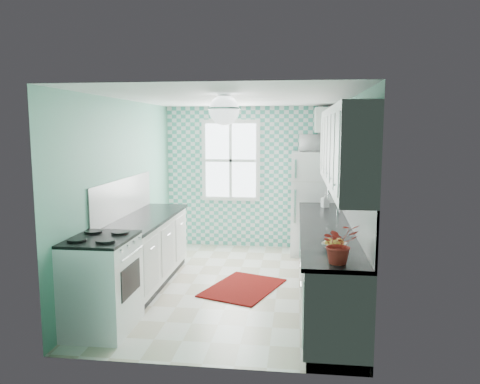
# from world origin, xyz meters

# --- Properties ---
(floor) EXTENTS (3.00, 4.40, 0.02)m
(floor) POSITION_xyz_m (0.00, 0.00, -0.01)
(floor) COLOR silver
(floor) RESTS_ON ground
(ceiling) EXTENTS (3.00, 4.40, 0.02)m
(ceiling) POSITION_xyz_m (0.00, 0.00, 2.51)
(ceiling) COLOR white
(ceiling) RESTS_ON wall_back
(wall_back) EXTENTS (3.00, 0.02, 2.50)m
(wall_back) POSITION_xyz_m (0.00, 2.21, 1.25)
(wall_back) COLOR #5FA78C
(wall_back) RESTS_ON floor
(wall_front) EXTENTS (3.00, 0.02, 2.50)m
(wall_front) POSITION_xyz_m (0.00, -2.21, 1.25)
(wall_front) COLOR #5FA78C
(wall_front) RESTS_ON floor
(wall_left) EXTENTS (0.02, 4.40, 2.50)m
(wall_left) POSITION_xyz_m (-1.51, 0.00, 1.25)
(wall_left) COLOR #5FA78C
(wall_left) RESTS_ON floor
(wall_right) EXTENTS (0.02, 4.40, 2.50)m
(wall_right) POSITION_xyz_m (1.51, 0.00, 1.25)
(wall_right) COLOR #5FA78C
(wall_right) RESTS_ON floor
(accent_wall) EXTENTS (3.00, 0.01, 2.50)m
(accent_wall) POSITION_xyz_m (0.00, 2.19, 1.25)
(accent_wall) COLOR #48AC98
(accent_wall) RESTS_ON wall_back
(window) EXTENTS (1.04, 0.05, 1.44)m
(window) POSITION_xyz_m (-0.35, 2.16, 1.55)
(window) COLOR white
(window) RESTS_ON wall_back
(backsplash_right) EXTENTS (0.02, 3.60, 0.51)m
(backsplash_right) POSITION_xyz_m (1.49, -0.40, 1.20)
(backsplash_right) COLOR white
(backsplash_right) RESTS_ON wall_right
(backsplash_left) EXTENTS (0.02, 2.15, 0.51)m
(backsplash_left) POSITION_xyz_m (-1.49, -0.07, 1.20)
(backsplash_left) COLOR white
(backsplash_left) RESTS_ON wall_left
(upper_cabinets_right) EXTENTS (0.33, 3.20, 0.90)m
(upper_cabinets_right) POSITION_xyz_m (1.33, -0.60, 1.90)
(upper_cabinets_right) COLOR white
(upper_cabinets_right) RESTS_ON wall_right
(upper_cabinet_fridge) EXTENTS (0.40, 0.74, 0.40)m
(upper_cabinet_fridge) POSITION_xyz_m (1.30, 1.83, 2.25)
(upper_cabinet_fridge) COLOR white
(upper_cabinet_fridge) RESTS_ON wall_right
(ceiling_light) EXTENTS (0.34, 0.34, 0.35)m
(ceiling_light) POSITION_xyz_m (0.00, -0.80, 2.32)
(ceiling_light) COLOR silver
(ceiling_light) RESTS_ON ceiling
(base_cabinets_right) EXTENTS (0.60, 3.60, 0.90)m
(base_cabinets_right) POSITION_xyz_m (1.20, -0.40, 0.45)
(base_cabinets_right) COLOR white
(base_cabinets_right) RESTS_ON floor
(countertop_right) EXTENTS (0.63, 3.60, 0.04)m
(countertop_right) POSITION_xyz_m (1.19, -0.40, 0.92)
(countertop_right) COLOR black
(countertop_right) RESTS_ON base_cabinets_right
(base_cabinets_left) EXTENTS (0.60, 2.15, 0.90)m
(base_cabinets_left) POSITION_xyz_m (-1.20, -0.07, 0.45)
(base_cabinets_left) COLOR white
(base_cabinets_left) RESTS_ON floor
(countertop_left) EXTENTS (0.63, 2.15, 0.04)m
(countertop_left) POSITION_xyz_m (-1.19, -0.07, 0.92)
(countertop_left) COLOR black
(countertop_left) RESTS_ON base_cabinets_left
(fridge) EXTENTS (0.76, 0.75, 1.74)m
(fridge) POSITION_xyz_m (1.11, 1.82, 0.87)
(fridge) COLOR silver
(fridge) RESTS_ON floor
(stove) EXTENTS (0.65, 0.81, 0.98)m
(stove) POSITION_xyz_m (-1.20, -1.54, 0.51)
(stove) COLOR white
(stove) RESTS_ON floor
(sink) EXTENTS (0.57, 0.48, 0.53)m
(sink) POSITION_xyz_m (1.20, 0.49, 0.93)
(sink) COLOR silver
(sink) RESTS_ON countertop_right
(rug) EXTENTS (1.14, 1.34, 0.02)m
(rug) POSITION_xyz_m (0.13, -0.10, 0.01)
(rug) COLOR maroon
(rug) RESTS_ON floor
(dish_towel) EXTENTS (0.04, 0.26, 0.39)m
(dish_towel) POSITION_xyz_m (0.89, 0.64, 0.48)
(dish_towel) COLOR #5EA49D
(dish_towel) RESTS_ON base_cabinets_right
(fruit_bowl) EXTENTS (0.31, 0.31, 0.06)m
(fruit_bowl) POSITION_xyz_m (1.20, -1.48, 0.97)
(fruit_bowl) COLOR white
(fruit_bowl) RESTS_ON countertop_right
(potted_plant) EXTENTS (0.41, 0.39, 0.36)m
(potted_plant) POSITION_xyz_m (1.20, -2.00, 1.12)
(potted_plant) COLOR #AE2121
(potted_plant) RESTS_ON countertop_right
(soap_bottle) EXTENTS (0.13, 0.13, 0.22)m
(soap_bottle) POSITION_xyz_m (1.25, 0.97, 1.05)
(soap_bottle) COLOR silver
(soap_bottle) RESTS_ON countertop_right
(microwave) EXTENTS (0.52, 0.37, 0.28)m
(microwave) POSITION_xyz_m (1.11, 1.82, 1.88)
(microwave) COLOR white
(microwave) RESTS_ON fridge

